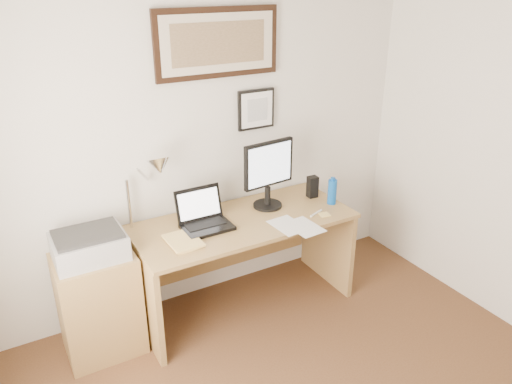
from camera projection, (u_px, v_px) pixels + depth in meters
wall_back at (201, 143)px, 3.63m from camera, size 3.50×0.02×2.50m
side_cabinet at (100, 304)px, 3.32m from camera, size 0.50×0.40×0.73m
water_bottle at (332, 192)px, 3.83m from camera, size 0.07×0.07×0.20m
bottle_cap at (333, 179)px, 3.78m from camera, size 0.04×0.04×0.02m
speaker at (312, 187)px, 3.94m from camera, size 0.08×0.07×0.17m
paper_sheet_a at (304, 227)px, 3.51m from camera, size 0.21×0.29×0.00m
paper_sheet_b at (288, 225)px, 3.52m from camera, size 0.21×0.29×0.00m
sticky_pad at (325, 215)px, 3.67m from camera, size 0.09×0.09×0.01m
marker_pen at (316, 213)px, 3.69m from camera, size 0.14×0.06×0.02m
book at (169, 245)px, 3.25m from camera, size 0.21×0.28×0.02m
desk at (239, 243)px, 3.77m from camera, size 1.60×0.70×0.75m
laptop at (204, 219)px, 3.50m from camera, size 0.34×0.29×0.26m
lcd_monitor at (268, 171)px, 3.69m from camera, size 0.42×0.22×0.52m
printer at (89, 245)px, 3.13m from camera, size 0.44×0.34×0.18m
desk_lamp at (157, 169)px, 3.32m from camera, size 0.29×0.27×0.53m
picture_large at (218, 43)px, 3.40m from camera, size 0.92×0.04×0.47m
picture_small at (256, 109)px, 3.73m from camera, size 0.30×0.03×0.30m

